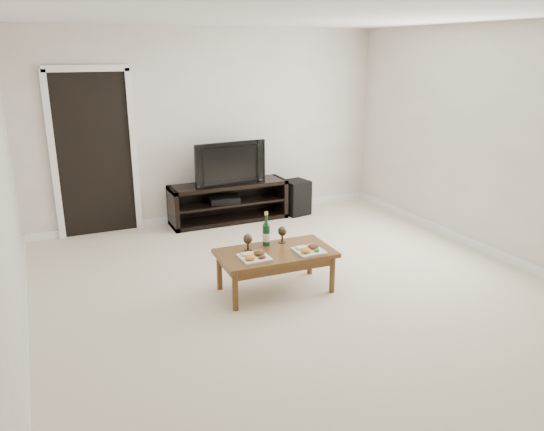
{
  "coord_description": "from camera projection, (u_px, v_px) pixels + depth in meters",
  "views": [
    {
      "loc": [
        -2.25,
        -4.21,
        2.31
      ],
      "look_at": [
        -0.13,
        0.45,
        0.7
      ],
      "focal_mm": 35.0,
      "sensor_mm": 36.0,
      "label": 1
    }
  ],
  "objects": [
    {
      "name": "floor",
      "position": [
        302.0,
        294.0,
        5.23
      ],
      "size": [
        5.5,
        5.5,
        0.0
      ],
      "primitive_type": "plane",
      "color": "beige",
      "rests_on": "ground"
    },
    {
      "name": "back_wall",
      "position": [
        210.0,
        126.0,
        7.25
      ],
      "size": [
        5.0,
        0.04,
        2.6
      ],
      "primitive_type": "cube",
      "color": "silver",
      "rests_on": "ground"
    },
    {
      "name": "ceiling",
      "position": [
        308.0,
        10.0,
        4.45
      ],
      "size": [
        5.0,
        5.5,
        0.04
      ],
      "primitive_type": "cube",
      "color": "white",
      "rests_on": "back_wall"
    },
    {
      "name": "doorway",
      "position": [
        95.0,
        156.0,
        6.69
      ],
      "size": [
        0.9,
        0.02,
        2.05
      ],
      "primitive_type": "cube",
      "color": "black",
      "rests_on": "ground"
    },
    {
      "name": "media_console",
      "position": [
        229.0,
        202.0,
        7.37
      ],
      "size": [
        1.64,
        0.45,
        0.55
      ],
      "primitive_type": "cube",
      "color": "black",
      "rests_on": "ground"
    },
    {
      "name": "television",
      "position": [
        228.0,
        162.0,
        7.2
      ],
      "size": [
        1.02,
        0.2,
        0.58
      ],
      "primitive_type": "imported",
      "rotation": [
        0.0,
        0.0,
        0.07
      ],
      "color": "black",
      "rests_on": "media_console"
    },
    {
      "name": "av_receiver",
      "position": [
        225.0,
        199.0,
        7.33
      ],
      "size": [
        0.45,
        0.37,
        0.08
      ],
      "primitive_type": "cube",
      "rotation": [
        0.0,
        0.0,
        -0.2
      ],
      "color": "black",
      "rests_on": "media_console"
    },
    {
      "name": "subwoofer",
      "position": [
        296.0,
        197.0,
        7.71
      ],
      "size": [
        0.38,
        0.38,
        0.5
      ],
      "primitive_type": "cube",
      "rotation": [
        0.0,
        0.0,
        0.17
      ],
      "color": "black",
      "rests_on": "ground"
    },
    {
      "name": "coffee_table",
      "position": [
        275.0,
        271.0,
        5.25
      ],
      "size": [
        1.15,
        0.66,
        0.42
      ],
      "primitive_type": "cube",
      "rotation": [
        0.0,
        0.0,
        -0.04
      ],
      "color": "#573A18",
      "rests_on": "ground"
    },
    {
      "name": "plate_left",
      "position": [
        254.0,
        255.0,
        5.0
      ],
      "size": [
        0.27,
        0.27,
        0.07
      ],
      "primitive_type": "cube",
      "color": "white",
      "rests_on": "coffee_table"
    },
    {
      "name": "plate_right",
      "position": [
        309.0,
        248.0,
        5.16
      ],
      "size": [
        0.27,
        0.27,
        0.07
      ],
      "primitive_type": "cube",
      "color": "white",
      "rests_on": "coffee_table"
    },
    {
      "name": "wine_bottle",
      "position": [
        266.0,
        229.0,
        5.29
      ],
      "size": [
        0.07,
        0.07,
        0.35
      ],
      "primitive_type": "cylinder",
      "color": "#0E341A",
      "rests_on": "coffee_table"
    },
    {
      "name": "goblet_left",
      "position": [
        248.0,
        242.0,
        5.18
      ],
      "size": [
        0.09,
        0.09,
        0.17
      ],
      "primitive_type": null,
      "color": "#35281D",
      "rests_on": "coffee_table"
    },
    {
      "name": "goblet_right",
      "position": [
        282.0,
        235.0,
        5.4
      ],
      "size": [
        0.09,
        0.09,
        0.17
      ],
      "primitive_type": null,
      "color": "#35281D",
      "rests_on": "coffee_table"
    }
  ]
}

